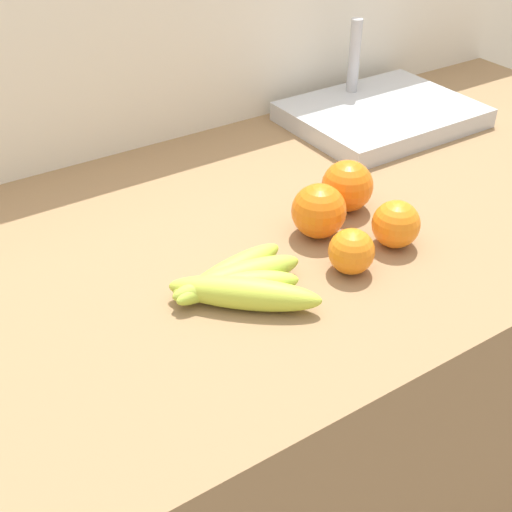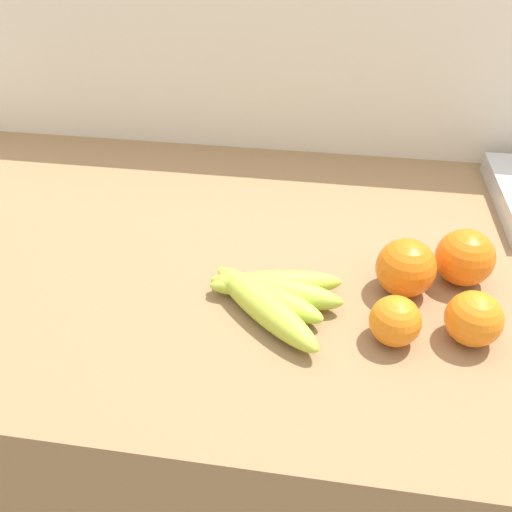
{
  "view_description": "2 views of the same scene",
  "coord_description": "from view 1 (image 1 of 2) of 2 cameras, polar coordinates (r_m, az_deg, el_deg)",
  "views": [
    {
      "loc": [
        -0.41,
        -0.74,
        1.48
      ],
      "look_at": [
        0.01,
        -0.1,
        0.95
      ],
      "focal_mm": 47.53,
      "sensor_mm": 36.0,
      "label": 1
    },
    {
      "loc": [
        0.03,
        -0.66,
        1.41
      ],
      "look_at": [
        -0.06,
        -0.07,
        0.96
      ],
      "focal_mm": 36.94,
      "sensor_mm": 36.0,
      "label": 2
    }
  ],
  "objects": [
    {
      "name": "counter",
      "position": [
        1.33,
        -2.87,
        -15.66
      ],
      "size": [
        1.99,
        0.74,
        0.91
      ],
      "primitive_type": "cube",
      "color": "olive",
      "rests_on": "ground"
    },
    {
      "name": "wall_back",
      "position": [
        1.47,
        -11.07,
        -0.36
      ],
      "size": [
        2.39,
        0.06,
        1.3
      ],
      "primitive_type": "cube",
      "color": "silver",
      "rests_on": "ground"
    },
    {
      "name": "banana_bunch",
      "position": [
        0.91,
        -1.54,
        -2.31
      ],
      "size": [
        0.2,
        0.17,
        0.04
      ],
      "color": "#B9CB3F",
      "rests_on": "counter"
    },
    {
      "name": "orange_front",
      "position": [
        1.02,
        11.69,
        2.64
      ],
      "size": [
        0.07,
        0.07,
        0.07
      ],
      "primitive_type": "sphere",
      "color": "orange",
      "rests_on": "counter"
    },
    {
      "name": "orange_center",
      "position": [
        0.96,
        8.03,
        0.38
      ],
      "size": [
        0.07,
        0.07,
        0.07
      ],
      "primitive_type": "sphere",
      "color": "orange",
      "rests_on": "counter"
    },
    {
      "name": "orange_right",
      "position": [
        1.03,
        5.31,
        3.79
      ],
      "size": [
        0.08,
        0.08,
        0.08
      ],
      "primitive_type": "sphere",
      "color": "orange",
      "rests_on": "counter"
    },
    {
      "name": "orange_back_left",
      "position": [
        1.1,
        7.69,
        5.86
      ],
      "size": [
        0.08,
        0.08,
        0.08
      ],
      "primitive_type": "sphere",
      "color": "orange",
      "rests_on": "counter"
    },
    {
      "name": "sink_basin",
      "position": [
        1.43,
        10.47,
        11.72
      ],
      "size": [
        0.36,
        0.28,
        0.19
      ],
      "color": "#B7BABF",
      "rests_on": "counter"
    }
  ]
}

